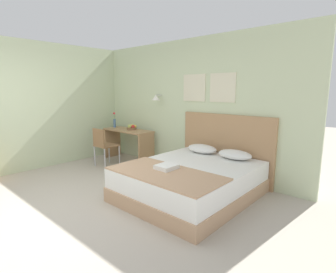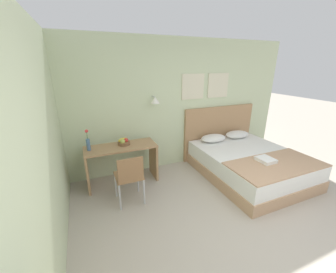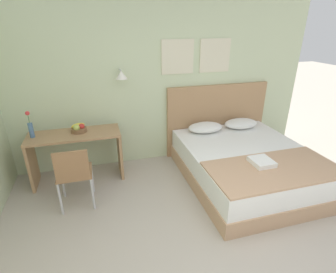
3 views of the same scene
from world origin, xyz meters
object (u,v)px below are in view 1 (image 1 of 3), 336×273
Objects in this scene: pillow_right at (235,155)px; flower_vase at (114,121)px; fruit_bowl at (132,128)px; throw_blanket at (165,173)px; bed at (190,181)px; folded_towel_near_foot at (166,167)px; pillow_left at (202,149)px; desk at (128,139)px; headboard at (225,148)px; desk_chair at (103,144)px.

flower_vase is (-3.26, -0.04, 0.30)m from pillow_right.
flower_vase reaches higher than fruit_bowl.
flower_vase reaches higher than throw_blanket.
folded_towel_near_foot reaches higher than bed.
desk is at bearing -178.39° from pillow_left.
throw_blanket is at bearing -24.68° from flower_vase.
headboard is at bearing 90.00° from throw_blanket.
bed is at bearing 90.00° from throw_blanket.
bed is 3.50× the size of pillow_right.
pillow_left is 1.26m from folded_towel_near_foot.
throw_blanket is at bearing -30.80° from fruit_bowl.
bed is 2.41× the size of desk_chair.
flower_vase is (-0.61, -0.04, 0.10)m from fruit_bowl.
throw_blanket is 5.76× the size of folded_towel_near_foot.
headboard is 3.13× the size of pillow_left.
fruit_bowl is at bearing 3.46° from flower_vase.
flower_vase is (-2.83, 1.20, 0.32)m from folded_towel_near_foot.
pillow_left is (-0.33, -0.26, -0.02)m from headboard.
pillow_left reaches higher than throw_blanket.
fruit_bowl is at bearing 161.24° from bed.
fruit_bowl is at bearing -179.94° from pillow_right.
folded_towel_near_foot is 2.55m from fruit_bowl.
desk_chair is 2.26× the size of flower_vase.
fruit_bowl is at bearing 84.13° from desk_chair.
bed is 9.06× the size of fruit_bowl.
fruit_bowl is (-2.32, 1.38, 0.27)m from throw_blanket.
flower_vase is at bearing -174.08° from headboard.
desk reaches higher than throw_blanket.
flower_vase is at bearing 178.07° from desk.
fruit_bowl reaches higher than pillow_right.
desk reaches higher than bed.
desk_chair is at bearing 165.27° from throw_blanket.
headboard reaches higher than bed.
fruit_bowl is at bearing 150.88° from folded_towel_near_foot.
pillow_right reaches higher than throw_blanket.
fruit_bowl is 0.60× the size of flower_vase.
desk is 3.40× the size of flower_vase.
flower_vase reaches higher than desk_chair.
pillow_left is at bearing 0.09° from fruit_bowl.
desk_chair reaches higher than throw_blanket.
desk_chair is (-2.72, -0.75, -0.08)m from pillow_right.
bed is at bearing -17.05° from desk.
pillow_left is 1.99m from fruit_bowl.
throw_blanket is (0.33, -1.38, -0.06)m from pillow_left.
flower_vase is (-0.53, 0.71, 0.38)m from desk_chair.
desk is at bearing -172.33° from headboard.
throw_blanket is at bearing -29.06° from desk.
desk_chair is at bearing 168.06° from folded_towel_near_foot.
desk is 1.50× the size of desk_chair.
fruit_bowl reaches higher than bed.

